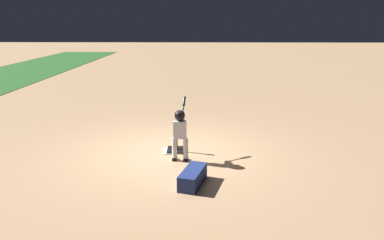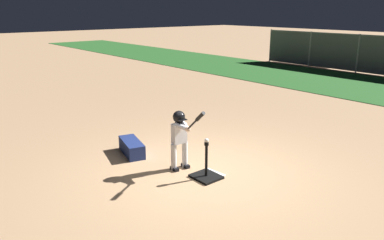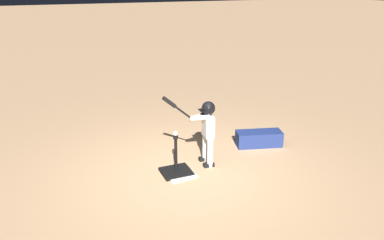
# 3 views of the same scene
# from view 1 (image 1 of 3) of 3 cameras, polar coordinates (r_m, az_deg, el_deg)

# --- Properties ---
(ground_plane) EXTENTS (90.00, 90.00, 0.00)m
(ground_plane) POSITION_cam_1_polar(r_m,az_deg,el_deg) (8.44, -3.46, -5.01)
(ground_plane) COLOR tan
(home_plate) EXTENTS (0.48, 0.48, 0.02)m
(home_plate) POSITION_cam_1_polar(r_m,az_deg,el_deg) (8.52, -2.90, -4.72)
(home_plate) COLOR white
(home_plate) RESTS_ON ground_plane
(batting_tee) EXTENTS (0.47, 0.43, 0.65)m
(batting_tee) POSITION_cam_1_polar(r_m,az_deg,el_deg) (8.53, -2.36, -4.22)
(batting_tee) COLOR black
(batting_tee) RESTS_ON ground_plane
(batter_child) EXTENTS (0.87, 0.35, 1.25)m
(batter_child) POSITION_cam_1_polar(r_m,az_deg,el_deg) (7.79, -1.82, -1.30)
(batter_child) COLOR silver
(batter_child) RESTS_ON ground_plane
(baseball) EXTENTS (0.07, 0.07, 0.07)m
(baseball) POSITION_cam_1_polar(r_m,az_deg,el_deg) (8.35, -2.40, -0.28)
(baseball) COLOR white
(baseball) RESTS_ON batting_tee
(equipment_bag) EXTENTS (0.89, 0.53, 0.28)m
(equipment_bag) POSITION_cam_1_polar(r_m,az_deg,el_deg) (6.82, 0.10, -8.68)
(equipment_bag) COLOR navy
(equipment_bag) RESTS_ON ground_plane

